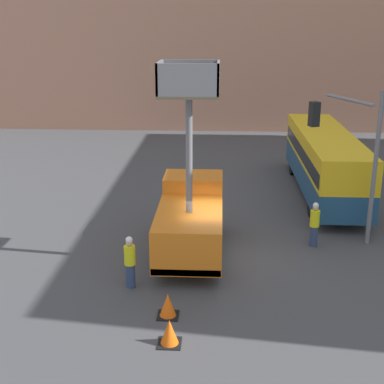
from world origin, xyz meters
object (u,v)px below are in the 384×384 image
road_worker_directing (314,224)px  traffic_cone_near_truck (168,306)px  city_bus (324,158)px  traffic_light_pole (355,145)px  utility_truck (191,215)px  road_worker_near_truck (130,262)px  traffic_cone_mid_road (169,333)px

road_worker_directing → traffic_cone_near_truck: 7.84m
city_bus → traffic_light_pole: size_ratio=1.88×
utility_truck → traffic_light_pole: size_ratio=1.19×
traffic_light_pole → road_worker_directing: 3.50m
traffic_light_pole → road_worker_directing: bearing=-177.5°
road_worker_near_truck → traffic_cone_mid_road: bearing=168.7°
road_worker_near_truck → road_worker_directing: size_ratio=1.00×
utility_truck → traffic_light_pole: 6.82m
city_bus → road_worker_directing: 7.24m
utility_truck → city_bus: size_ratio=0.64×
road_worker_near_truck → traffic_cone_near_truck: (1.46, -1.82, -0.58)m
road_worker_directing → traffic_cone_mid_road: (-5.16, -7.19, -0.57)m
road_worker_near_truck → traffic_cone_near_truck: 2.40m
traffic_cone_near_truck → traffic_cone_mid_road: bearing=-82.7°
road_worker_directing → traffic_cone_near_truck: size_ratio=2.44×
traffic_cone_near_truck → traffic_cone_mid_road: traffic_cone_mid_road is taller
utility_truck → traffic_cone_near_truck: utility_truck is taller
utility_truck → traffic_cone_mid_road: size_ratio=9.77×
traffic_cone_mid_road → road_worker_near_truck: bearing=116.5°
city_bus → traffic_cone_mid_road: 15.78m
traffic_light_pole → road_worker_near_truck: (-8.12, -3.94, -3.23)m
traffic_cone_near_truck → utility_truck: bearing=84.9°
traffic_light_pole → road_worker_near_truck: bearing=-154.1°
traffic_light_pole → traffic_cone_near_truck: bearing=-139.2°
utility_truck → road_worker_directing: bearing=9.7°
utility_truck → city_bus: (6.50, 7.83, 0.35)m
road_worker_near_truck → traffic_cone_mid_road: size_ratio=2.45×
road_worker_directing → traffic_cone_near_truck: (-5.35, -5.70, -0.57)m
utility_truck → city_bus: bearing=50.3°
road_worker_directing → road_worker_near_truck: bearing=35.1°
road_worker_near_truck → road_worker_directing: 7.84m
traffic_light_pole → road_worker_near_truck: 9.59m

